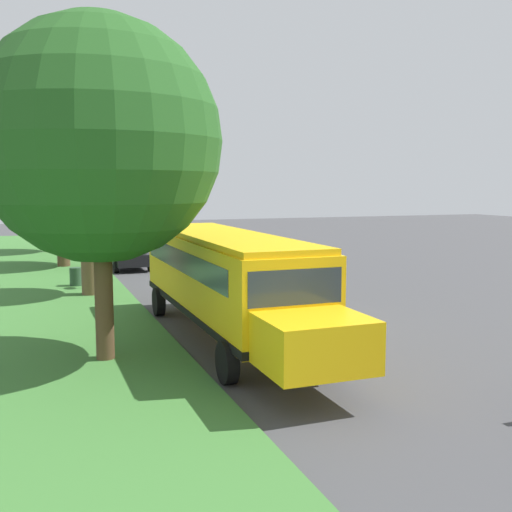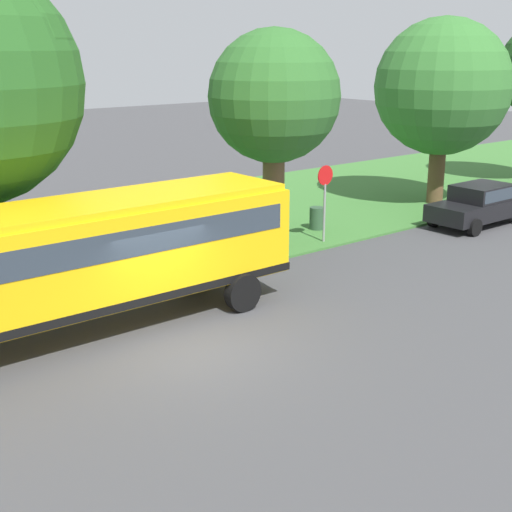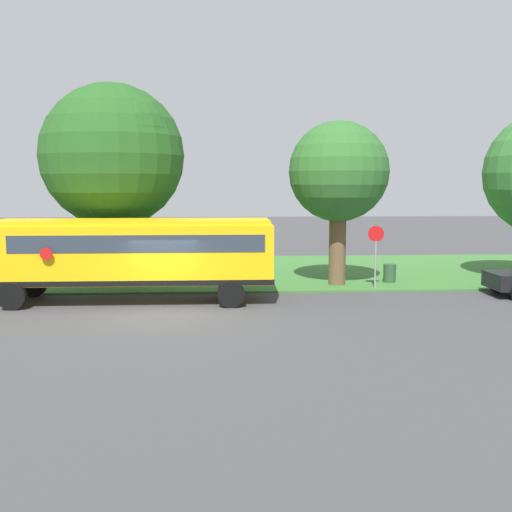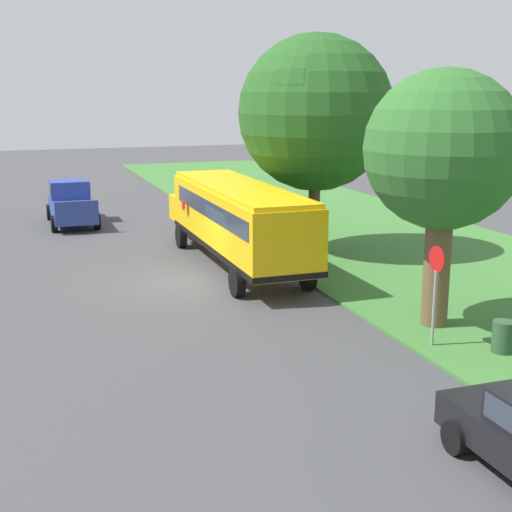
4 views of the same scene
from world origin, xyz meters
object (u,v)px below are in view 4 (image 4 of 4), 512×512
pickup_truck (71,202)px  stop_sign (435,284)px  school_bus (236,217)px  oak_tree_roadside_mid (440,150)px  trash_bin (503,338)px  oak_tree_beside_bus (314,110)px

pickup_truck → stop_sign: size_ratio=1.97×
school_bus → oak_tree_roadside_mid: bearing=109.8°
school_bus → pickup_truck: bearing=-65.4°
pickup_truck → stop_sign: (-7.30, 21.42, 0.66)m
school_bus → trash_bin: school_bus is taller
oak_tree_roadside_mid → school_bus: bearing=-70.2°
pickup_truck → trash_bin: size_ratio=6.00×
school_bus → oak_tree_beside_bus: bearing=-165.1°
oak_tree_beside_bus → stop_sign: bearing=82.8°
school_bus → oak_tree_roadside_mid: size_ratio=1.72×
school_bus → trash_bin: size_ratio=13.80×
pickup_truck → stop_sign: stop_sign is taller
trash_bin → pickup_truck: bearing=-68.8°
oak_tree_roadside_mid → stop_sign: 3.77m
oak_tree_roadside_mid → stop_sign: size_ratio=2.64×
oak_tree_roadside_mid → trash_bin: 5.28m
oak_tree_roadside_mid → trash_bin: (-0.46, 2.61, -4.57)m
school_bus → oak_tree_beside_bus: size_ratio=1.41×
school_bus → stop_sign: size_ratio=4.53×
oak_tree_roadside_mid → stop_sign: oak_tree_roadside_mid is taller
school_bus → oak_tree_roadside_mid: (-3.10, 8.59, 3.09)m
oak_tree_beside_bus → oak_tree_roadside_mid: oak_tree_beside_bus is taller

